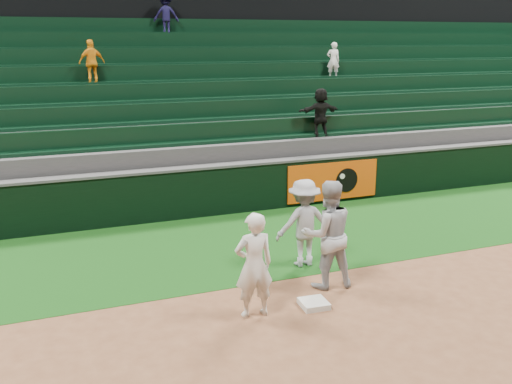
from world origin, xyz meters
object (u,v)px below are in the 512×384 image
first_base (314,304)px  base_coach (304,223)px  first_baseman (254,265)px  baserunner (328,234)px

first_base → base_coach: bearing=70.1°
first_base → base_coach: size_ratio=0.25×
first_baseman → baserunner: 1.70m
base_coach → first_base: bearing=71.3°
first_base → baserunner: (0.57, 0.65, 0.91)m
baserunner → base_coach: 1.01m
baserunner → base_coach: size_ratio=1.14×
first_base → first_baseman: size_ratio=0.25×
first_base → first_baseman: bearing=176.4°
first_base → base_coach: 1.94m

